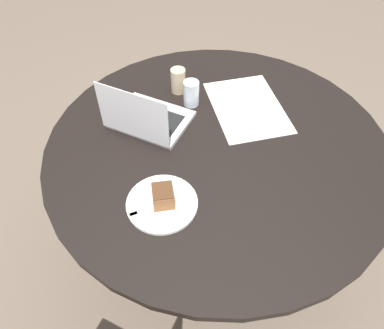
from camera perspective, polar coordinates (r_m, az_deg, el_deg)
ground_plane at (r=2.07m, az=2.84°, el=-11.88°), size 12.00×12.00×0.00m
dining_table at (r=1.55m, az=3.73°, el=-0.03°), size 1.33×1.33×0.77m
paper_document at (r=1.63m, az=8.42°, el=8.65°), size 0.45×0.36×0.00m
plate at (r=1.27m, az=-4.59°, el=-5.93°), size 0.24×0.24×0.01m
cake_slice at (r=1.24m, az=-4.44°, el=-4.79°), size 0.09×0.09×0.06m
fork at (r=1.25m, az=-6.62°, el=-6.68°), size 0.03×0.17×0.00m
coffee_glass at (r=1.67m, az=-2.06°, el=12.67°), size 0.06×0.06×0.11m
water_glass at (r=1.60m, az=-0.12°, el=10.81°), size 0.07×0.07×0.11m
laptop at (r=1.51m, az=-6.89°, el=7.00°), size 0.38×0.37×0.23m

